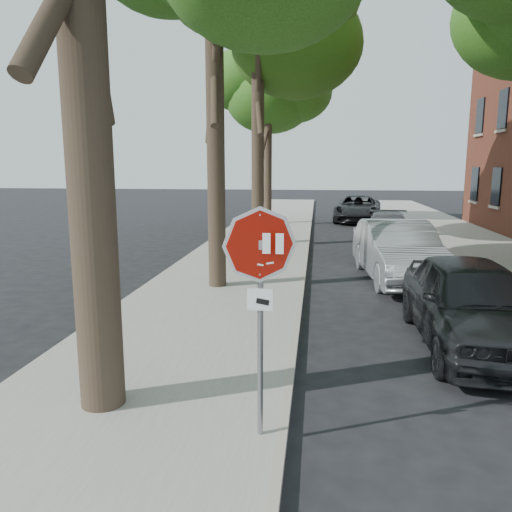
% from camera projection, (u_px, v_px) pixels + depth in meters
% --- Properties ---
extents(ground, '(120.00, 120.00, 0.00)m').
position_uv_depth(ground, '(321.00, 447.00, 5.66)').
color(ground, black).
rests_on(ground, ground).
extents(sidewalk_left, '(4.00, 55.00, 0.12)m').
position_uv_depth(sidewalk_left, '(248.00, 254.00, 17.66)').
color(sidewalk_left, gray).
rests_on(sidewalk_left, ground).
extents(sidewalk_right, '(4.00, 55.00, 0.12)m').
position_uv_depth(sidewalk_right, '(500.00, 259.00, 16.64)').
color(sidewalk_right, gray).
rests_on(sidewalk_right, ground).
extents(curb_left, '(0.12, 55.00, 0.13)m').
position_uv_depth(curb_left, '(306.00, 255.00, 17.42)').
color(curb_left, '#9E9384').
rests_on(curb_left, ground).
extents(curb_right, '(0.12, 55.00, 0.13)m').
position_uv_depth(curb_right, '(437.00, 258.00, 16.89)').
color(curb_right, '#9E9384').
rests_on(curb_right, ground).
extents(stop_sign, '(0.76, 0.34, 2.61)m').
position_uv_depth(stop_sign, '(260.00, 279.00, 5.37)').
color(stop_sign, gray).
rests_on(stop_sign, sidewalk_left).
extents(tree_mid_b, '(5.88, 5.46, 10.36)m').
position_uv_depth(tree_mid_b, '(258.00, 31.00, 18.30)').
color(tree_mid_b, black).
rests_on(tree_mid_b, sidewalk_left).
extents(tree_far, '(5.29, 4.91, 9.33)m').
position_uv_depth(tree_far, '(268.00, 84.00, 25.30)').
color(tree_far, black).
rests_on(tree_far, sidewalk_left).
extents(car_a, '(1.88, 4.63, 1.57)m').
position_uv_depth(car_a, '(471.00, 303.00, 8.70)').
color(car_a, black).
rests_on(car_a, ground).
extents(car_b, '(2.17, 5.09, 1.63)m').
position_uv_depth(car_b, '(398.00, 251.00, 13.72)').
color(car_b, '#96989D').
rests_on(car_b, ground).
extents(car_c, '(2.44, 4.77, 1.32)m').
position_uv_depth(car_c, '(387.00, 230.00, 19.28)').
color(car_c, '#4C4B51').
rests_on(car_c, ground).
extents(car_d, '(3.09, 5.55, 1.47)m').
position_uv_depth(car_d, '(358.00, 209.00, 28.08)').
color(car_d, black).
rests_on(car_d, ground).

